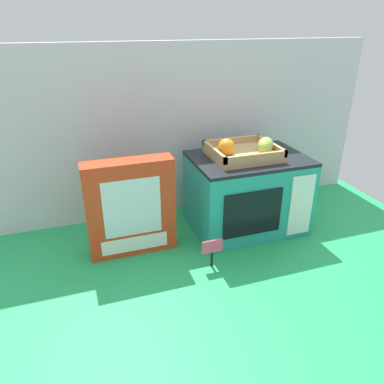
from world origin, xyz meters
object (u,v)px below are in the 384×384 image
object	(u,v)px
toy_microwave	(247,193)
price_sign	(212,249)
food_groups_crate	(244,151)
cookie_set_box	(130,207)

from	to	relation	value
toy_microwave	price_sign	world-z (taller)	toy_microwave
toy_microwave	food_groups_crate	size ratio (longest dim) A/B	1.75
cookie_set_box	food_groups_crate	bearing A→B (deg)	3.25
food_groups_crate	price_sign	size ratio (longest dim) A/B	2.36
toy_microwave	food_groups_crate	world-z (taller)	food_groups_crate
food_groups_crate	toy_microwave	bearing A→B (deg)	-4.21
toy_microwave	price_sign	size ratio (longest dim) A/B	4.14
toy_microwave	food_groups_crate	xyz separation A→B (m)	(-0.02, 0.00, 0.17)
cookie_set_box	price_sign	world-z (taller)	cookie_set_box
food_groups_crate	price_sign	distance (m)	0.38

